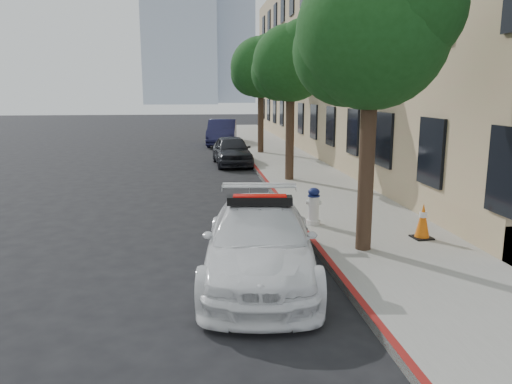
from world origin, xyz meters
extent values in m
plane|color=black|center=(0.00, 0.00, 0.00)|extent=(120.00, 120.00, 0.00)
cube|color=gray|center=(3.60, 10.00, 0.07)|extent=(3.20, 50.00, 0.15)
cube|color=maroon|center=(2.06, 10.00, 0.07)|extent=(0.12, 50.00, 0.15)
cube|color=tan|center=(9.20, 15.00, 5.00)|extent=(8.00, 36.00, 10.00)
cube|color=#9EA8B7|center=(9.00, 135.00, 22.00)|extent=(14.00, 14.00, 44.00)
cylinder|color=black|center=(2.90, -2.00, 1.80)|extent=(0.30, 0.30, 3.30)
sphere|color=#143D13|center=(2.90, -2.00, 4.25)|extent=(2.80, 2.80, 2.80)
sphere|color=#143D13|center=(3.30, -2.30, 4.65)|extent=(2.24, 2.24, 2.24)
sphere|color=#143D13|center=(2.55, -1.70, 3.95)|extent=(2.10, 2.10, 2.10)
cylinder|color=black|center=(2.90, 6.00, 1.74)|extent=(0.30, 0.30, 3.19)
sphere|color=#143D13|center=(2.90, 6.00, 4.14)|extent=(2.60, 2.60, 2.60)
sphere|color=#143D13|center=(3.30, 5.70, 4.54)|extent=(2.08, 2.08, 2.08)
sphere|color=#143D13|center=(2.55, 6.30, 3.84)|extent=(1.95, 1.95, 1.95)
cylinder|color=black|center=(2.90, 14.00, 1.86)|extent=(0.30, 0.30, 3.41)
sphere|color=#143D13|center=(2.90, 14.00, 4.36)|extent=(3.00, 3.00, 3.00)
sphere|color=#143D13|center=(3.30, 13.70, 4.76)|extent=(2.40, 2.40, 2.40)
sphere|color=#143D13|center=(2.55, 14.30, 4.06)|extent=(2.25, 2.25, 2.25)
imported|color=white|center=(0.72, -2.94, 0.67)|extent=(2.39, 4.77, 1.33)
cube|color=black|center=(0.72, -2.94, 1.39)|extent=(1.13, 0.41, 0.14)
cube|color=#A50A07|center=(0.72, -2.94, 1.45)|extent=(0.92, 0.32, 0.06)
imported|color=black|center=(1.20, 10.70, 0.65)|extent=(1.72, 3.87, 1.29)
imported|color=#161638|center=(1.20, 19.01, 0.77)|extent=(2.10, 4.81, 1.54)
cylinder|color=silver|center=(2.35, -0.06, 0.20)|extent=(0.33, 0.33, 0.10)
cylinder|color=silver|center=(2.35, -0.06, 0.54)|extent=(0.25, 0.25, 0.57)
ellipsoid|color=#121B4F|center=(2.35, -0.06, 0.92)|extent=(0.27, 0.27, 0.19)
cylinder|color=silver|center=(2.35, -0.06, 0.67)|extent=(0.37, 0.20, 0.10)
cylinder|color=silver|center=(2.35, -0.06, 0.67)|extent=(0.15, 0.21, 0.10)
cube|color=black|center=(4.37, -1.45, 0.17)|extent=(0.43, 0.43, 0.03)
cone|color=orange|center=(4.37, -1.45, 0.54)|extent=(0.31, 0.31, 0.72)
cylinder|color=white|center=(4.37, -1.45, 0.66)|extent=(0.16, 0.16, 0.11)
camera|label=1|loc=(-0.31, -11.13, 3.21)|focal=35.00mm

